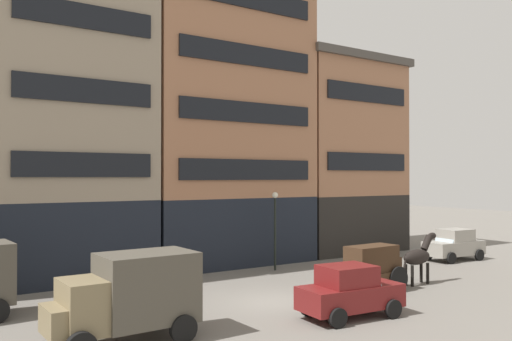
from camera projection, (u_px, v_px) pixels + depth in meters
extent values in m
plane|color=slate|center=(277.00, 302.00, 20.49)|extent=(120.00, 120.00, 0.00)
cube|color=black|center=(66.00, 237.00, 26.04)|extent=(7.25, 6.72, 3.79)
cube|color=gray|center=(67.00, 67.00, 26.15)|extent=(7.25, 6.72, 13.28)
cube|color=black|center=(86.00, 165.00, 23.23)|extent=(6.09, 0.12, 1.10)
cube|color=black|center=(86.00, 90.00, 23.27)|extent=(6.09, 0.12, 1.10)
cube|color=black|center=(86.00, 16.00, 23.31)|extent=(6.09, 0.12, 1.10)
cube|color=black|center=(217.00, 228.00, 30.79)|extent=(9.69, 6.72, 3.76)
cube|color=#9E6B4C|center=(217.00, 92.00, 30.89)|extent=(9.69, 6.72, 12.34)
cube|color=black|center=(248.00, 170.00, 27.98)|extent=(8.14, 0.12, 1.10)
cube|color=black|center=(248.00, 112.00, 28.02)|extent=(8.14, 0.12, 1.10)
cube|color=black|center=(248.00, 55.00, 28.06)|extent=(8.14, 0.12, 1.10)
cube|color=black|center=(332.00, 222.00, 35.73)|extent=(7.93, 6.72, 3.71)
cube|color=#9E6B4C|center=(331.00, 132.00, 35.81)|extent=(7.93, 6.72, 8.65)
cube|color=#47423D|center=(331.00, 65.00, 35.86)|extent=(8.43, 7.22, 0.50)
cube|color=black|center=(368.00, 162.00, 32.92)|extent=(6.66, 0.12, 1.10)
cube|color=black|center=(368.00, 93.00, 32.98)|extent=(6.66, 0.12, 1.10)
cube|color=#3D2819|center=(372.00, 276.00, 22.25)|extent=(2.74, 1.38, 0.36)
cube|color=#3D2819|center=(372.00, 259.00, 22.26)|extent=(2.33, 1.17, 1.10)
cube|color=#3D2819|center=(390.00, 262.00, 22.92)|extent=(0.43, 1.05, 0.50)
cylinder|color=black|center=(373.00, 274.00, 23.35)|extent=(1.10, 0.11, 1.10)
cylinder|color=black|center=(399.00, 279.00, 22.18)|extent=(1.10, 0.11, 1.10)
cylinder|color=black|center=(345.00, 279.00, 22.31)|extent=(1.10, 0.11, 1.10)
cylinder|color=black|center=(370.00, 285.00, 21.15)|extent=(1.10, 0.11, 1.10)
ellipsoid|color=black|center=(417.00, 257.00, 23.85)|extent=(1.72, 0.65, 0.70)
cylinder|color=black|center=(427.00, 243.00, 24.28)|extent=(0.67, 0.34, 0.76)
ellipsoid|color=black|center=(432.00, 236.00, 24.51)|extent=(0.57, 0.26, 0.30)
cylinder|color=black|center=(405.00, 262.00, 23.39)|extent=(0.27, 0.11, 0.65)
cylinder|color=black|center=(421.00, 272.00, 24.31)|extent=(0.14, 0.14, 0.95)
cylinder|color=black|center=(428.00, 273.00, 24.01)|extent=(0.14, 0.14, 0.95)
cylinder|color=black|center=(406.00, 275.00, 23.67)|extent=(0.14, 0.14, 0.95)
cylinder|color=black|center=(412.00, 276.00, 23.38)|extent=(0.14, 0.14, 0.95)
cube|color=#7A6B4C|center=(87.00, 306.00, 14.75)|extent=(1.45, 1.74, 1.50)
cube|color=#7A6B4C|center=(61.00, 320.00, 14.34)|extent=(0.95, 1.47, 0.80)
cube|color=#4C473D|center=(147.00, 287.00, 15.79)|extent=(2.86, 1.99, 2.10)
cube|color=silver|center=(71.00, 299.00, 14.49)|extent=(0.24, 1.37, 0.64)
cylinder|color=black|center=(61.00, 331.00, 15.25)|extent=(0.85, 0.25, 0.84)
cylinder|color=black|center=(183.00, 329.00, 15.43)|extent=(0.85, 0.25, 0.84)
cylinder|color=black|center=(156.00, 315.00, 16.98)|extent=(0.85, 0.25, 0.84)
cube|color=maroon|center=(350.00, 296.00, 18.25)|extent=(3.81, 1.88, 0.80)
cube|color=maroon|center=(347.00, 275.00, 18.19)|extent=(1.91, 1.58, 0.70)
cube|color=silver|center=(366.00, 277.00, 18.60)|extent=(0.44, 1.33, 0.56)
cylinder|color=black|center=(361.00, 299.00, 19.56)|extent=(0.67, 0.23, 0.66)
cylinder|color=black|center=(393.00, 309.00, 18.09)|extent=(0.67, 0.23, 0.66)
cylinder|color=black|center=(308.00, 307.00, 18.40)|extent=(0.67, 0.23, 0.66)
cylinder|color=black|center=(338.00, 318.00, 16.93)|extent=(0.67, 0.23, 0.66)
cube|color=gray|center=(454.00, 248.00, 30.77)|extent=(3.80, 1.85, 0.80)
cube|color=gray|center=(455.00, 235.00, 30.86)|extent=(1.90, 1.56, 0.70)
cube|color=silver|center=(445.00, 238.00, 30.44)|extent=(0.42, 1.33, 0.56)
cylinder|color=black|center=(451.00, 258.00, 29.45)|extent=(0.67, 0.23, 0.66)
cylinder|color=black|center=(428.00, 254.00, 30.91)|extent=(0.67, 0.23, 0.66)
cylinder|color=black|center=(479.00, 255.00, 30.63)|extent=(0.67, 0.23, 0.66)
cylinder|color=black|center=(456.00, 251.00, 32.09)|extent=(0.67, 0.23, 0.66)
cylinder|color=black|center=(129.00, 288.00, 21.01)|extent=(0.16, 0.16, 0.85)
cylinder|color=black|center=(134.00, 288.00, 21.12)|extent=(0.16, 0.16, 0.85)
cylinder|color=black|center=(131.00, 270.00, 21.07)|extent=(0.42, 0.42, 0.62)
sphere|color=tan|center=(131.00, 259.00, 21.08)|extent=(0.22, 0.22, 0.22)
cylinder|color=black|center=(131.00, 256.00, 21.08)|extent=(0.28, 0.28, 0.02)
cylinder|color=black|center=(131.00, 255.00, 21.08)|extent=(0.18, 0.18, 0.09)
cylinder|color=black|center=(275.00, 234.00, 27.48)|extent=(0.12, 0.12, 3.80)
sphere|color=silver|center=(275.00, 195.00, 27.50)|extent=(0.32, 0.32, 0.32)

